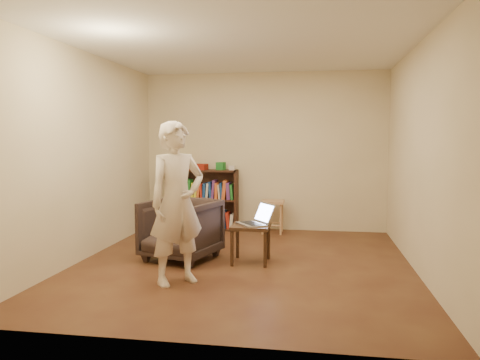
% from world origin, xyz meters
% --- Properties ---
extents(floor, '(4.50, 4.50, 0.00)m').
position_xyz_m(floor, '(0.00, 0.00, 0.00)').
color(floor, '#432015').
rests_on(floor, ground).
extents(ceiling, '(4.50, 4.50, 0.00)m').
position_xyz_m(ceiling, '(0.00, 0.00, 2.60)').
color(ceiling, white).
rests_on(ceiling, wall_back).
extents(wall_back, '(4.00, 0.00, 4.00)m').
position_xyz_m(wall_back, '(0.00, 2.25, 1.30)').
color(wall_back, beige).
rests_on(wall_back, floor).
extents(wall_left, '(0.00, 4.50, 4.50)m').
position_xyz_m(wall_left, '(-2.00, 0.00, 1.30)').
color(wall_left, beige).
rests_on(wall_left, floor).
extents(wall_right, '(0.00, 4.50, 4.50)m').
position_xyz_m(wall_right, '(2.00, 0.00, 1.30)').
color(wall_right, beige).
rests_on(wall_right, floor).
extents(bookshelf, '(1.20, 0.30, 1.00)m').
position_xyz_m(bookshelf, '(-1.02, 2.09, 0.44)').
color(bookshelf, black).
rests_on(bookshelf, floor).
extents(box_yellow, '(0.25, 0.21, 0.18)m').
position_xyz_m(box_yellow, '(-1.36, 2.10, 1.09)').
color(box_yellow, yellow).
rests_on(box_yellow, bookshelf).
extents(red_cloth, '(0.32, 0.25, 0.10)m').
position_xyz_m(red_cloth, '(-1.08, 2.05, 1.05)').
color(red_cloth, maroon).
rests_on(red_cloth, bookshelf).
extents(box_green, '(0.15, 0.15, 0.13)m').
position_xyz_m(box_green, '(-0.70, 2.10, 1.06)').
color(box_green, '#1E7328').
rests_on(box_green, bookshelf).
extents(box_white, '(0.10, 0.10, 0.07)m').
position_xyz_m(box_white, '(-0.50, 2.08, 1.04)').
color(box_white, beige).
rests_on(box_white, bookshelf).
extents(stool, '(0.36, 0.36, 0.53)m').
position_xyz_m(stool, '(0.18, 1.93, 0.42)').
color(stool, '#A47C4F').
rests_on(stool, floor).
extents(armchair, '(1.02, 1.03, 0.76)m').
position_xyz_m(armchair, '(-0.80, 0.09, 0.38)').
color(armchair, '#2F221F').
rests_on(armchair, floor).
extents(side_table, '(0.46, 0.46, 0.47)m').
position_xyz_m(side_table, '(0.09, 0.08, 0.39)').
color(side_table, black).
rests_on(side_table, floor).
extents(laptop, '(0.51, 0.51, 0.26)m').
position_xyz_m(laptop, '(0.15, 0.11, 0.53)').
color(laptop, '#BBBCC1').
rests_on(laptop, side_table).
extents(person, '(0.72, 0.72, 1.69)m').
position_xyz_m(person, '(-0.56, -0.85, 0.85)').
color(person, beige).
rests_on(person, floor).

